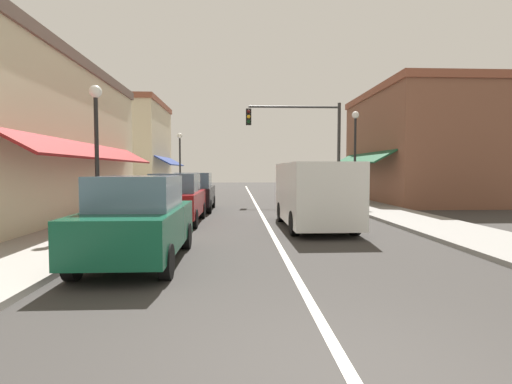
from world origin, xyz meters
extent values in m
plane|color=#33302D|center=(0.00, 18.00, 0.00)|extent=(80.00, 80.00, 0.00)
cube|color=gray|center=(-5.50, 18.00, 0.06)|extent=(2.60, 56.00, 0.12)
cube|color=gray|center=(5.50, 18.00, 0.06)|extent=(2.60, 56.00, 0.12)
cube|color=silver|center=(0.00, 18.00, 0.00)|extent=(0.14, 52.00, 0.01)
cube|color=beige|center=(-8.86, 12.00, 2.86)|extent=(4.11, 14.00, 5.72)
cube|color=brown|center=(-8.86, 12.00, 5.92)|extent=(4.31, 14.20, 0.40)
cube|color=slate|center=(-6.86, 12.00, 1.40)|extent=(0.08, 10.64, 1.80)
cube|color=maroon|center=(-6.25, 12.00, 2.60)|extent=(1.27, 11.76, 0.73)
cube|color=slate|center=(-6.86, 8.92, 4.12)|extent=(0.08, 1.10, 1.30)
cube|color=slate|center=(-6.86, 15.08, 4.12)|extent=(0.08, 1.10, 1.30)
cube|color=brown|center=(9.72, 20.00, 3.09)|extent=(5.83, 10.00, 6.19)
cube|color=brown|center=(9.72, 20.00, 6.39)|extent=(6.03, 10.20, 0.40)
cube|color=slate|center=(6.86, 20.00, 1.40)|extent=(0.08, 7.60, 1.80)
cube|color=#194C2D|center=(6.25, 20.00, 2.60)|extent=(1.27, 8.40, 0.73)
cube|color=slate|center=(6.86, 17.80, 4.46)|extent=(0.08, 1.10, 1.30)
cube|color=slate|center=(6.86, 22.20, 4.46)|extent=(0.08, 1.10, 1.30)
cube|color=beige|center=(-9.55, 28.00, 3.37)|extent=(5.51, 8.00, 6.74)
cube|color=brown|center=(-9.55, 28.00, 6.94)|extent=(5.71, 8.20, 0.40)
cube|color=slate|center=(-6.86, 28.00, 1.40)|extent=(0.08, 6.08, 1.80)
cube|color=navy|center=(-6.25, 28.00, 2.60)|extent=(1.27, 6.72, 0.73)
cube|color=slate|center=(-6.86, 26.24, 4.85)|extent=(0.08, 1.10, 1.30)
cube|color=slate|center=(-6.86, 29.76, 4.85)|extent=(0.08, 1.10, 1.30)
cube|color=#0F4C33|center=(-3.05, 4.90, 0.71)|extent=(1.72, 4.10, 0.80)
cube|color=slate|center=(-3.05, 4.80, 1.44)|extent=(1.52, 2.00, 0.66)
cylinder|color=black|center=(-3.84, 6.26, 0.31)|extent=(0.20, 0.62, 0.62)
cylinder|color=black|center=(-2.26, 6.26, 0.31)|extent=(0.20, 0.62, 0.62)
cylinder|color=black|center=(-3.84, 3.55, 0.31)|extent=(0.20, 0.62, 0.62)
cylinder|color=black|center=(-2.26, 3.55, 0.31)|extent=(0.20, 0.62, 0.62)
cube|color=maroon|center=(-3.20, 10.97, 0.71)|extent=(1.76, 4.12, 0.80)
cube|color=slate|center=(-3.21, 10.87, 1.44)|extent=(1.54, 2.02, 0.66)
cylinder|color=black|center=(-3.98, 12.33, 0.31)|extent=(0.21, 0.62, 0.62)
cylinder|color=black|center=(-2.40, 12.31, 0.31)|extent=(0.21, 0.62, 0.62)
cylinder|color=black|center=(-4.01, 9.62, 0.31)|extent=(0.21, 0.62, 0.62)
cylinder|color=black|center=(-2.43, 9.61, 0.31)|extent=(0.21, 0.62, 0.62)
cube|color=black|center=(-3.05, 15.46, 0.71)|extent=(1.72, 4.10, 0.80)
cube|color=slate|center=(-3.05, 15.36, 1.44)|extent=(1.52, 2.00, 0.66)
cylinder|color=black|center=(-3.84, 16.81, 0.31)|extent=(0.20, 0.62, 0.62)
cylinder|color=black|center=(-2.26, 16.81, 0.31)|extent=(0.20, 0.62, 0.62)
cylinder|color=black|center=(-3.84, 14.10, 0.31)|extent=(0.20, 0.62, 0.62)
cylinder|color=black|center=(-2.26, 14.10, 0.31)|extent=(0.20, 0.62, 0.62)
cube|color=silver|center=(1.47, 9.59, 1.17)|extent=(2.01, 5.02, 1.90)
cube|color=slate|center=(1.45, 11.99, 1.59)|extent=(1.73, 0.29, 0.84)
cube|color=black|center=(1.45, 12.17, 0.48)|extent=(1.86, 0.22, 0.24)
cylinder|color=black|center=(0.58, 11.13, 0.36)|extent=(0.25, 0.72, 0.72)
cylinder|color=black|center=(2.34, 11.15, 0.36)|extent=(0.25, 0.72, 0.72)
cylinder|color=black|center=(0.61, 8.03, 0.36)|extent=(0.25, 0.72, 0.72)
cylinder|color=black|center=(2.37, 8.05, 0.36)|extent=(0.25, 0.72, 0.72)
cylinder|color=#333333|center=(4.80, 19.35, 2.86)|extent=(0.18, 0.18, 5.72)
cylinder|color=#333333|center=(2.21, 19.35, 5.47)|extent=(5.18, 0.12, 0.12)
cube|color=black|center=(-0.38, 19.17, 4.87)|extent=(0.30, 0.24, 0.90)
sphere|color=#420F0F|center=(-0.38, 19.04, 5.15)|extent=(0.20, 0.20, 0.20)
sphere|color=yellow|center=(-0.38, 19.04, 4.87)|extent=(0.20, 0.20, 0.20)
sphere|color=#0C3316|center=(-0.38, 19.04, 4.59)|extent=(0.20, 0.20, 0.20)
cylinder|color=black|center=(-5.13, 8.58, 1.99)|extent=(0.12, 0.12, 3.98)
sphere|color=white|center=(-5.13, 8.58, 4.16)|extent=(0.36, 0.36, 0.36)
cylinder|color=black|center=(4.87, 16.44, 2.23)|extent=(0.12, 0.12, 4.46)
sphere|color=white|center=(4.87, 16.44, 4.64)|extent=(0.36, 0.36, 0.36)
cylinder|color=black|center=(-4.91, 23.99, 2.02)|extent=(0.12, 0.12, 4.04)
sphere|color=white|center=(-4.91, 23.99, 4.22)|extent=(0.36, 0.36, 0.36)
camera|label=1|loc=(-1.04, -3.29, 1.89)|focal=27.92mm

